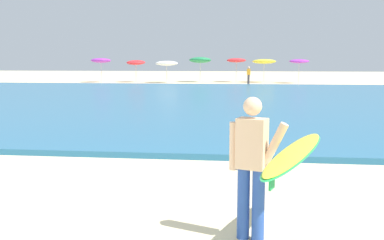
{
  "coord_description": "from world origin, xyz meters",
  "views": [
    {
      "loc": [
        2.29,
        -4.12,
        2.15
      ],
      "look_at": [
        1.41,
        3.44,
        1.1
      ],
      "focal_mm": 40.69,
      "sensor_mm": 36.0,
      "label": 1
    }
  ],
  "objects_px": {
    "beach_umbrella_2": "(167,63)",
    "beach_umbrella_3": "(200,60)",
    "surfer_with_board": "(272,158)",
    "beach_umbrella_0": "(101,60)",
    "beach_umbrella_1": "(136,63)",
    "beach_umbrella_4": "(236,60)",
    "beach_umbrella_6": "(299,61)",
    "beachgoer_near_row_left": "(249,75)",
    "beach_umbrella_5": "(264,61)"
  },
  "relations": [
    {
      "from": "surfer_with_board",
      "to": "beach_umbrella_1",
      "type": "bearing_deg",
      "value": 106.24
    },
    {
      "from": "surfer_with_board",
      "to": "beach_umbrella_4",
      "type": "distance_m",
      "value": 38.12
    },
    {
      "from": "beach_umbrella_6",
      "to": "beach_umbrella_5",
      "type": "bearing_deg",
      "value": 158.0
    },
    {
      "from": "beach_umbrella_0",
      "to": "beach_umbrella_1",
      "type": "relative_size",
      "value": 1.07
    },
    {
      "from": "beach_umbrella_1",
      "to": "beach_umbrella_3",
      "type": "xyz_separation_m",
      "value": [
        6.22,
        0.95,
        0.24
      ]
    },
    {
      "from": "beach_umbrella_2",
      "to": "beach_umbrella_3",
      "type": "relative_size",
      "value": 0.85
    },
    {
      "from": "beach_umbrella_2",
      "to": "beach_umbrella_6",
      "type": "relative_size",
      "value": 0.94
    },
    {
      "from": "surfer_with_board",
      "to": "beach_umbrella_6",
      "type": "xyz_separation_m",
      "value": [
        4.84,
        36.57,
        1.01
      ]
    },
    {
      "from": "beachgoer_near_row_left",
      "to": "beach_umbrella_6",
      "type": "bearing_deg",
      "value": 24.59
    },
    {
      "from": "beach_umbrella_1",
      "to": "beach_umbrella_3",
      "type": "distance_m",
      "value": 6.29
    },
    {
      "from": "surfer_with_board",
      "to": "beach_umbrella_4",
      "type": "height_order",
      "value": "beach_umbrella_4"
    },
    {
      "from": "surfer_with_board",
      "to": "beach_umbrella_3",
      "type": "height_order",
      "value": "beach_umbrella_3"
    },
    {
      "from": "beach_umbrella_0",
      "to": "beach_umbrella_2",
      "type": "bearing_deg",
      "value": 0.14
    },
    {
      "from": "beach_umbrella_1",
      "to": "beach_umbrella_2",
      "type": "bearing_deg",
      "value": -11.77
    },
    {
      "from": "beach_umbrella_0",
      "to": "beach_umbrella_5",
      "type": "height_order",
      "value": "beach_umbrella_0"
    },
    {
      "from": "beach_umbrella_5",
      "to": "beach_umbrella_6",
      "type": "height_order",
      "value": "beach_umbrella_6"
    },
    {
      "from": "surfer_with_board",
      "to": "beach_umbrella_6",
      "type": "bearing_deg",
      "value": 82.46
    },
    {
      "from": "beach_umbrella_1",
      "to": "beach_umbrella_3",
      "type": "bearing_deg",
      "value": 8.71
    },
    {
      "from": "beach_umbrella_3",
      "to": "beachgoer_near_row_left",
      "type": "bearing_deg",
      "value": -35.65
    },
    {
      "from": "beachgoer_near_row_left",
      "to": "beach_umbrella_3",
      "type": "bearing_deg",
      "value": 144.35
    },
    {
      "from": "beach_umbrella_0",
      "to": "beach_umbrella_5",
      "type": "distance_m",
      "value": 15.8
    },
    {
      "from": "surfer_with_board",
      "to": "beach_umbrella_0",
      "type": "relative_size",
      "value": 0.99
    },
    {
      "from": "beach_umbrella_0",
      "to": "beach_umbrella_3",
      "type": "xyz_separation_m",
      "value": [
        9.51,
        1.63,
        0.04
      ]
    },
    {
      "from": "beach_umbrella_3",
      "to": "beach_umbrella_5",
      "type": "height_order",
      "value": "beach_umbrella_3"
    },
    {
      "from": "beach_umbrella_3",
      "to": "beach_umbrella_4",
      "type": "relative_size",
      "value": 1.06
    },
    {
      "from": "beach_umbrella_6",
      "to": "surfer_with_board",
      "type": "bearing_deg",
      "value": -97.54
    },
    {
      "from": "beach_umbrella_0",
      "to": "beach_umbrella_2",
      "type": "xyz_separation_m",
      "value": [
        6.46,
        0.02,
        -0.26
      ]
    },
    {
      "from": "beach_umbrella_0",
      "to": "beach_umbrella_4",
      "type": "distance_m",
      "value": 13.17
    },
    {
      "from": "beach_umbrella_1",
      "to": "beach_umbrella_5",
      "type": "relative_size",
      "value": 0.96
    },
    {
      "from": "beach_umbrella_4",
      "to": "beachgoer_near_row_left",
      "type": "height_order",
      "value": "beach_umbrella_4"
    },
    {
      "from": "beach_umbrella_6",
      "to": "beachgoer_near_row_left",
      "type": "xyz_separation_m",
      "value": [
        -4.67,
        -2.14,
        -1.2
      ]
    },
    {
      "from": "beach_umbrella_2",
      "to": "beach_umbrella_4",
      "type": "xyz_separation_m",
      "value": [
        6.57,
        1.91,
        0.28
      ]
    },
    {
      "from": "beach_umbrella_4",
      "to": "beach_umbrella_6",
      "type": "xyz_separation_m",
      "value": [
        5.83,
        -1.53,
        -0.08
      ]
    },
    {
      "from": "beach_umbrella_1",
      "to": "beach_umbrella_5",
      "type": "height_order",
      "value": "beach_umbrella_5"
    },
    {
      "from": "beach_umbrella_5",
      "to": "beach_umbrella_4",
      "type": "bearing_deg",
      "value": 174.58
    },
    {
      "from": "beach_umbrella_1",
      "to": "beach_umbrella_6",
      "type": "distance_m",
      "value": 15.57
    },
    {
      "from": "surfer_with_board",
      "to": "beach_umbrella_0",
      "type": "height_order",
      "value": "beach_umbrella_0"
    },
    {
      "from": "beach_umbrella_4",
      "to": "beach_umbrella_2",
      "type": "bearing_deg",
      "value": -163.76
    },
    {
      "from": "beach_umbrella_0",
      "to": "beach_umbrella_3",
      "type": "relative_size",
      "value": 0.95
    },
    {
      "from": "beach_umbrella_1",
      "to": "beach_umbrella_2",
      "type": "xyz_separation_m",
      "value": [
        3.16,
        -0.66,
        -0.07
      ]
    },
    {
      "from": "beach_umbrella_2",
      "to": "beach_umbrella_5",
      "type": "height_order",
      "value": "beach_umbrella_5"
    },
    {
      "from": "beach_umbrella_2",
      "to": "beach_umbrella_3",
      "type": "distance_m",
      "value": 3.46
    },
    {
      "from": "beach_umbrella_2",
      "to": "beachgoer_near_row_left",
      "type": "bearing_deg",
      "value": -12.74
    },
    {
      "from": "beach_umbrella_6",
      "to": "beachgoer_near_row_left",
      "type": "distance_m",
      "value": 5.27
    },
    {
      "from": "beach_umbrella_0",
      "to": "beach_umbrella_1",
      "type": "height_order",
      "value": "beach_umbrella_0"
    },
    {
      "from": "beach_umbrella_2",
      "to": "beach_umbrella_0",
      "type": "bearing_deg",
      "value": -179.86
    },
    {
      "from": "beach_umbrella_4",
      "to": "beach_umbrella_5",
      "type": "relative_size",
      "value": 1.02
    },
    {
      "from": "beach_umbrella_3",
      "to": "beach_umbrella_4",
      "type": "xyz_separation_m",
      "value": [
        3.52,
        0.3,
        -0.03
      ]
    },
    {
      "from": "beach_umbrella_5",
      "to": "beachgoer_near_row_left",
      "type": "distance_m",
      "value": 3.91
    },
    {
      "from": "beach_umbrella_6",
      "to": "beach_umbrella_4",
      "type": "bearing_deg",
      "value": 165.32
    }
  ]
}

